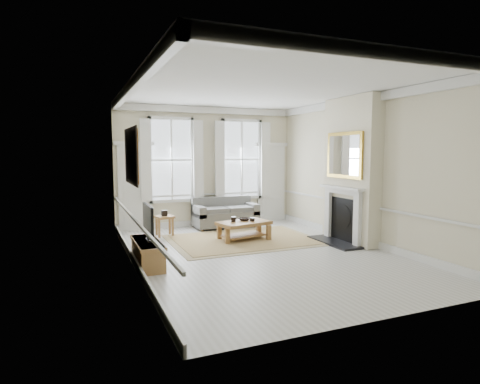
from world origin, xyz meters
name	(u,v)px	position (x,y,z in m)	size (l,w,h in m)	color
floor	(261,254)	(0.00, 0.00, 0.00)	(7.20, 7.20, 0.00)	#B7B5AD
ceiling	(262,88)	(0.00, 0.00, 3.40)	(7.20, 7.20, 0.00)	white
back_wall	(207,167)	(0.00, 3.60, 1.70)	(5.20, 5.20, 0.00)	beige
left_wall	(131,176)	(-2.60, 0.00, 1.70)	(7.20, 7.20, 0.00)	beige
right_wall	(363,170)	(2.60, 0.00, 1.70)	(7.20, 7.20, 0.00)	beige
window_left	(172,160)	(-1.05, 3.55, 1.90)	(1.26, 0.20, 2.20)	#B2BCC6
window_right	(241,159)	(1.05, 3.55, 1.90)	(1.26, 0.20, 2.20)	#B2BCC6
door_left	(135,188)	(-2.05, 3.56, 1.15)	(0.90, 0.08, 2.30)	silver
door_right	(271,184)	(2.05, 3.56, 1.15)	(0.90, 0.08, 2.30)	silver
painting	(131,156)	(-2.56, 0.30, 2.05)	(0.05, 1.66, 1.06)	#A7751C
chimney_breast	(351,170)	(2.43, 0.20, 1.70)	(0.35, 1.70, 3.38)	beige
hearth	(334,242)	(2.00, 0.20, 0.03)	(0.55, 1.50, 0.05)	black
fireplace	(342,212)	(2.20, 0.20, 0.73)	(0.21, 1.45, 1.33)	silver
mirror	(344,155)	(2.21, 0.20, 2.05)	(0.06, 1.26, 1.06)	#B79032
sofa	(225,214)	(0.35, 3.11, 0.35)	(1.77, 0.86, 0.84)	#61615E
side_table	(164,220)	(-1.49, 2.55, 0.41)	(0.49, 0.49, 0.51)	brown
rug	(244,240)	(0.18, 1.32, 0.01)	(3.50, 2.60, 0.02)	tan
coffee_table	(244,225)	(0.18, 1.32, 0.38)	(1.35, 0.96, 0.46)	brown
ceramic_pot_a	(233,219)	(-0.07, 1.37, 0.52)	(0.12, 0.12, 0.12)	black
ceramic_pot_b	(252,219)	(0.38, 1.27, 0.50)	(0.12, 0.12, 0.09)	black
bowl	(244,219)	(0.23, 1.42, 0.49)	(0.27, 0.27, 0.07)	black
tv_stand	(148,253)	(-2.34, 0.02, 0.24)	(0.42, 1.32, 0.47)	brown
tv	(148,220)	(-2.32, 0.02, 0.87)	(0.08, 0.90, 0.68)	black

